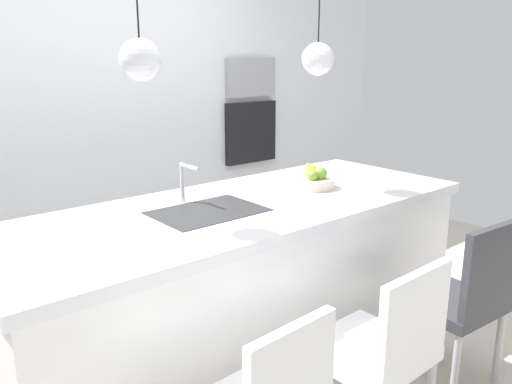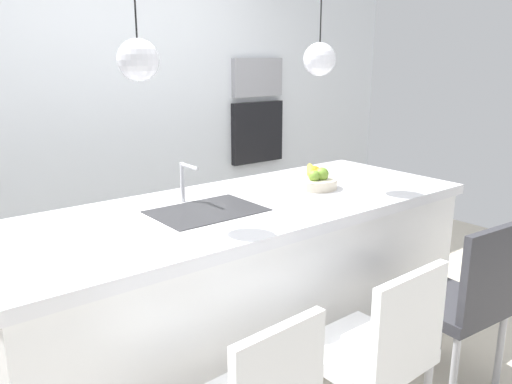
{
  "view_description": "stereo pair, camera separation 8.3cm",
  "coord_description": "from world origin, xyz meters",
  "px_view_note": "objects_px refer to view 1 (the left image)",
  "views": [
    {
      "loc": [
        -1.68,
        -2.12,
        1.68
      ],
      "look_at": [
        0.1,
        0.0,
        0.95
      ],
      "focal_mm": 36.27,
      "sensor_mm": 36.0,
      "label": 1
    },
    {
      "loc": [
        -1.62,
        -2.17,
        1.68
      ],
      "look_at": [
        0.1,
        0.0,
        0.95
      ],
      "focal_mm": 36.27,
      "sensor_mm": 36.0,
      "label": 2
    }
  ],
  "objects_px": {
    "fruit_bowl": "(314,180)",
    "microwave": "(250,77)",
    "chair_far": "(464,296)",
    "oven": "(250,132)",
    "chair_middle": "(382,346)"
  },
  "relations": [
    {
      "from": "fruit_bowl",
      "to": "microwave",
      "type": "xyz_separation_m",
      "value": [
        0.8,
        1.58,
        0.55
      ]
    },
    {
      "from": "microwave",
      "to": "chair_far",
      "type": "height_order",
      "value": "microwave"
    },
    {
      "from": "microwave",
      "to": "oven",
      "type": "xyz_separation_m",
      "value": [
        0.0,
        0.0,
        -0.5
      ]
    },
    {
      "from": "oven",
      "to": "chair_far",
      "type": "bearing_deg",
      "value": -105.24
    },
    {
      "from": "chair_middle",
      "to": "chair_far",
      "type": "height_order",
      "value": "chair_far"
    },
    {
      "from": "microwave",
      "to": "oven",
      "type": "height_order",
      "value": "microwave"
    },
    {
      "from": "chair_middle",
      "to": "microwave",
      "type": "bearing_deg",
      "value": 61.78
    },
    {
      "from": "fruit_bowl",
      "to": "oven",
      "type": "bearing_deg",
      "value": 63.27
    },
    {
      "from": "oven",
      "to": "chair_far",
      "type": "xyz_separation_m",
      "value": [
        -0.69,
        -2.54,
        -0.49
      ]
    },
    {
      "from": "microwave",
      "to": "chair_middle",
      "type": "xyz_separation_m",
      "value": [
        -1.36,
        -2.54,
        -1.01
      ]
    },
    {
      "from": "oven",
      "to": "chair_far",
      "type": "relative_size",
      "value": 0.61
    },
    {
      "from": "microwave",
      "to": "chair_middle",
      "type": "bearing_deg",
      "value": -118.22
    },
    {
      "from": "microwave",
      "to": "chair_far",
      "type": "distance_m",
      "value": 2.82
    },
    {
      "from": "oven",
      "to": "chair_middle",
      "type": "xyz_separation_m",
      "value": [
        -1.36,
        -2.54,
        -0.51
      ]
    },
    {
      "from": "oven",
      "to": "chair_middle",
      "type": "relative_size",
      "value": 0.64
    }
  ]
}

